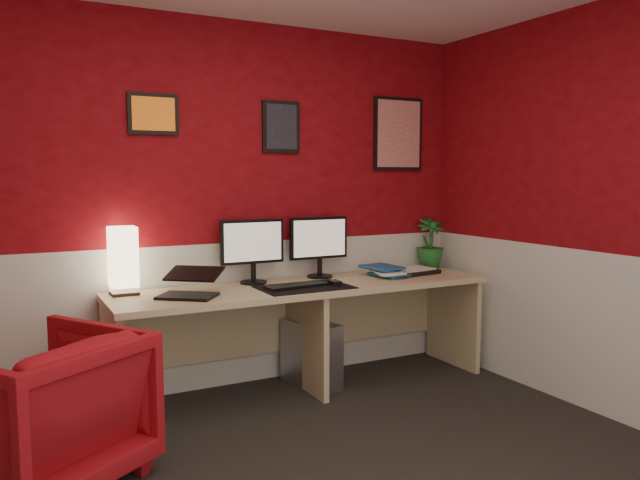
{
  "coord_description": "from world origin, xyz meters",
  "views": [
    {
      "loc": [
        -1.24,
        -2.3,
        1.47
      ],
      "look_at": [
        0.6,
        1.21,
        1.05
      ],
      "focal_mm": 34.92,
      "sensor_mm": 36.0,
      "label": 1
    }
  ],
  "objects_px": {
    "monitor_right": "(320,237)",
    "pc_tower": "(311,354)",
    "monitor_left": "(253,241)",
    "zen_tray": "(413,272)",
    "potted_plant": "(430,243)",
    "armchair": "(41,411)",
    "desk": "(306,337)",
    "laptop": "(187,280)",
    "shoji_lamp": "(123,262)"
  },
  "relations": [
    {
      "from": "monitor_right",
      "to": "zen_tray",
      "type": "bearing_deg",
      "value": -14.01
    },
    {
      "from": "desk",
      "to": "armchair",
      "type": "bearing_deg",
      "value": -159.99
    },
    {
      "from": "monitor_right",
      "to": "desk",
      "type": "bearing_deg",
      "value": -135.39
    },
    {
      "from": "desk",
      "to": "potted_plant",
      "type": "relative_size",
      "value": 6.52
    },
    {
      "from": "desk",
      "to": "shoji_lamp",
      "type": "distance_m",
      "value": 1.3
    },
    {
      "from": "pc_tower",
      "to": "potted_plant",
      "type": "bearing_deg",
      "value": -5.76
    },
    {
      "from": "laptop",
      "to": "potted_plant",
      "type": "height_order",
      "value": "potted_plant"
    },
    {
      "from": "potted_plant",
      "to": "laptop",
      "type": "bearing_deg",
      "value": -172.19
    },
    {
      "from": "laptop",
      "to": "pc_tower",
      "type": "height_order",
      "value": "laptop"
    },
    {
      "from": "zen_tray",
      "to": "potted_plant",
      "type": "distance_m",
      "value": 0.38
    },
    {
      "from": "shoji_lamp",
      "to": "laptop",
      "type": "xyz_separation_m",
      "value": [
        0.32,
        -0.28,
        -0.09
      ]
    },
    {
      "from": "monitor_left",
      "to": "potted_plant",
      "type": "relative_size",
      "value": 1.45
    },
    {
      "from": "potted_plant",
      "to": "pc_tower",
      "type": "height_order",
      "value": "potted_plant"
    },
    {
      "from": "monitor_right",
      "to": "pc_tower",
      "type": "distance_m",
      "value": 0.82
    },
    {
      "from": "laptop",
      "to": "zen_tray",
      "type": "bearing_deg",
      "value": 41.72
    },
    {
      "from": "monitor_left",
      "to": "monitor_right",
      "type": "bearing_deg",
      "value": 1.43
    },
    {
      "from": "desk",
      "to": "zen_tray",
      "type": "xyz_separation_m",
      "value": [
        0.91,
        0.04,
        0.38
      ]
    },
    {
      "from": "pc_tower",
      "to": "armchair",
      "type": "height_order",
      "value": "armchair"
    },
    {
      "from": "potted_plant",
      "to": "desk",
      "type": "bearing_deg",
      "value": -170.13
    },
    {
      "from": "pc_tower",
      "to": "zen_tray",
      "type": "bearing_deg",
      "value": -14.66
    },
    {
      "from": "zen_tray",
      "to": "monitor_right",
      "type": "bearing_deg",
      "value": 165.99
    },
    {
      "from": "laptop",
      "to": "monitor_left",
      "type": "relative_size",
      "value": 0.57
    },
    {
      "from": "shoji_lamp",
      "to": "armchair",
      "type": "distance_m",
      "value": 1.14
    },
    {
      "from": "shoji_lamp",
      "to": "monitor_right",
      "type": "height_order",
      "value": "monitor_right"
    },
    {
      "from": "laptop",
      "to": "monitor_right",
      "type": "xyz_separation_m",
      "value": [
        1.05,
        0.28,
        0.18
      ]
    },
    {
      "from": "desk",
      "to": "shoji_lamp",
      "type": "bearing_deg",
      "value": 169.57
    },
    {
      "from": "potted_plant",
      "to": "armchair",
      "type": "xyz_separation_m",
      "value": [
        -2.89,
        -0.82,
        -0.56
      ]
    },
    {
      "from": "desk",
      "to": "zen_tray",
      "type": "distance_m",
      "value": 0.99
    },
    {
      "from": "monitor_right",
      "to": "laptop",
      "type": "bearing_deg",
      "value": -164.86
    },
    {
      "from": "shoji_lamp",
      "to": "monitor_left",
      "type": "relative_size",
      "value": 0.69
    },
    {
      "from": "zen_tray",
      "to": "potted_plant",
      "type": "height_order",
      "value": "potted_plant"
    },
    {
      "from": "potted_plant",
      "to": "pc_tower",
      "type": "distance_m",
      "value": 1.34
    },
    {
      "from": "desk",
      "to": "laptop",
      "type": "distance_m",
      "value": 0.96
    },
    {
      "from": "monitor_right",
      "to": "potted_plant",
      "type": "xyz_separation_m",
      "value": [
        0.98,
        -0.01,
        -0.09
      ]
    },
    {
      "from": "monitor_left",
      "to": "desk",
      "type": "bearing_deg",
      "value": -33.99
    },
    {
      "from": "monitor_left",
      "to": "armchair",
      "type": "distance_m",
      "value": 1.74
    },
    {
      "from": "pc_tower",
      "to": "armchair",
      "type": "xyz_separation_m",
      "value": [
        -1.76,
        -0.68,
        0.14
      ]
    },
    {
      "from": "monitor_left",
      "to": "zen_tray",
      "type": "height_order",
      "value": "monitor_left"
    },
    {
      "from": "shoji_lamp",
      "to": "potted_plant",
      "type": "height_order",
      "value": "shoji_lamp"
    },
    {
      "from": "monitor_left",
      "to": "monitor_right",
      "type": "distance_m",
      "value": 0.52
    },
    {
      "from": "desk",
      "to": "armchair",
      "type": "height_order",
      "value": "armchair"
    },
    {
      "from": "desk",
      "to": "laptop",
      "type": "relative_size",
      "value": 7.88
    },
    {
      "from": "zen_tray",
      "to": "pc_tower",
      "type": "relative_size",
      "value": 0.78
    },
    {
      "from": "armchair",
      "to": "monitor_left",
      "type": "bearing_deg",
      "value": 177.18
    },
    {
      "from": "shoji_lamp",
      "to": "monitor_left",
      "type": "xyz_separation_m",
      "value": [
        0.85,
        -0.01,
        0.09
      ]
    },
    {
      "from": "desk",
      "to": "potted_plant",
      "type": "bearing_deg",
      "value": 9.87
    },
    {
      "from": "laptop",
      "to": "potted_plant",
      "type": "xyz_separation_m",
      "value": [
        2.03,
        0.28,
        0.09
      ]
    },
    {
      "from": "desk",
      "to": "potted_plant",
      "type": "distance_m",
      "value": 1.34
    },
    {
      "from": "monitor_right",
      "to": "potted_plant",
      "type": "bearing_deg",
      "value": -0.32
    },
    {
      "from": "monitor_right",
      "to": "zen_tray",
      "type": "distance_m",
      "value": 0.77
    }
  ]
}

